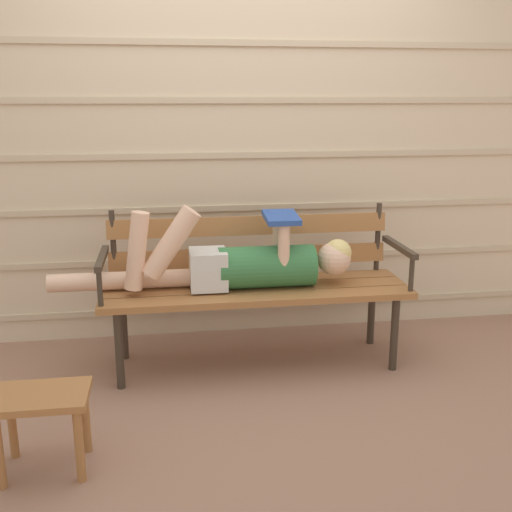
{
  "coord_description": "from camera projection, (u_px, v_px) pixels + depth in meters",
  "views": [
    {
      "loc": [
        -0.49,
        -3.14,
        1.5
      ],
      "look_at": [
        0.0,
        0.06,
        0.64
      ],
      "focal_mm": 42.66,
      "sensor_mm": 36.0,
      "label": 1
    }
  ],
  "objects": [
    {
      "name": "reclining_person",
      "position": [
        241.0,
        263.0,
        3.34
      ],
      "size": [
        1.67,
        0.25,
        0.48
      ],
      "color": "#33703D"
    },
    {
      "name": "ground_plane",
      "position": [
        257.0,
        368.0,
        3.46
      ],
      "size": [
        12.0,
        12.0,
        0.0
      ],
      "primitive_type": "plane",
      "color": "#936B56"
    },
    {
      "name": "house_siding",
      "position": [
        242.0,
        155.0,
        3.76
      ],
      "size": [
        4.97,
        0.08,
        2.29
      ],
      "color": "beige",
      "rests_on": "ground"
    },
    {
      "name": "footstool",
      "position": [
        42.0,
        410.0,
        2.45
      ],
      "size": [
        0.38,
        0.27,
        0.34
      ],
      "color": "#9E6638",
      "rests_on": "ground"
    },
    {
      "name": "park_bench",
      "position": [
        254.0,
        277.0,
        3.45
      ],
      "size": [
        1.71,
        0.51,
        0.88
      ],
      "color": "#9E6638",
      "rests_on": "ground"
    }
  ]
}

